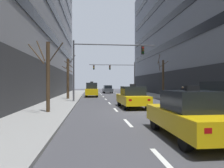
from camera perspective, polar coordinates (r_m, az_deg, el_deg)
The scene contains 29 objects.
ground_plane at distance 13.50m, azimuth 8.82°, elevation -8.15°, with size 120.00×120.00×0.00m, color #424247.
sidewalk_left at distance 13.40m, azimuth -19.24°, elevation -7.91°, with size 3.43×80.00×0.14m, color gray.
lane_stripe_l1_s2 at distance 5.59m, azimuth 14.40°, elevation -20.24°, with size 0.16×2.00×0.01m, color silver.
lane_stripe_l1_s3 at distance 10.27m, azimuth 4.48°, elevation -10.77°, with size 0.16×2.00×0.01m, color silver.
lane_stripe_l1_s4 at distance 15.15m, azimuth 1.03°, elevation -7.22°, with size 0.16×2.00×0.01m, color silver.
lane_stripe_l1_s5 at distance 20.09m, azimuth -0.71°, elevation -5.39°, with size 0.16×2.00×0.01m, color silver.
lane_stripe_l1_s6 at distance 25.06m, azimuth -1.76°, elevation -4.28°, with size 0.16×2.00×0.01m, color silver.
lane_stripe_l1_s7 at distance 30.03m, azimuth -2.46°, elevation -3.54°, with size 0.16×2.00×0.01m, color silver.
lane_stripe_l1_s8 at distance 35.02m, azimuth -2.96°, elevation -3.01°, with size 0.16×2.00×0.01m, color silver.
lane_stripe_l1_s9 at distance 40.00m, azimuth -3.33°, elevation -2.61°, with size 0.16×2.00×0.01m, color silver.
lane_stripe_l1_s10 at distance 44.99m, azimuth -3.62°, elevation -2.30°, with size 0.16×2.00×0.01m, color silver.
lane_stripe_l2_s3 at distance 11.27m, azimuth 20.75°, elevation -9.80°, with size 0.16×2.00×0.01m, color silver.
lane_stripe_l2_s4 at distance 15.85m, azimuth 12.54°, elevation -6.89°, with size 0.16×2.00×0.01m, color silver.
lane_stripe_l2_s5 at distance 20.62m, azimuth 8.11°, elevation -5.25°, with size 0.16×2.00×0.01m, color silver.
lane_stripe_l2_s6 at distance 25.48m, azimuth 5.37°, elevation -4.21°, with size 0.16×2.00×0.01m, color silver.
lane_stripe_l2_s7 at distance 30.39m, azimuth 3.52°, elevation -3.50°, with size 0.16×2.00×0.01m, color silver.
lane_stripe_l2_s8 at distance 35.32m, azimuth 2.18°, elevation -2.98°, with size 0.16×2.00×0.01m, color silver.
lane_stripe_l2_s9 at distance 40.27m, azimuth 1.17°, elevation -2.59°, with size 0.16×2.00×0.01m, color silver.
lane_stripe_l2_s10 at distance 45.23m, azimuth 0.39°, elevation -2.29°, with size 0.16×2.00×0.01m, color silver.
taxi_driving_0 at distance 29.81m, azimuth -5.68°, elevation -1.61°, with size 1.84×4.26×2.22m.
car_driving_1 at distance 41.05m, azimuth -1.23°, elevation -1.47°, with size 1.91×4.24×1.56m.
taxi_driving_2 at distance 16.50m, azimuth 5.73°, elevation -3.67°, with size 2.03×4.62×1.90m.
taxi_driving_3 at distance 7.87m, azimuth 21.00°, elevation -8.01°, with size 1.91×4.53×1.88m.
traffic_signal_0 at distance 21.08m, azimuth -3.59°, elevation 7.02°, with size 8.51×0.34×6.17m.
traffic_signal_1 at distance 39.74m, azimuth 1.83°, elevation 3.69°, with size 8.95×0.35×6.02m.
street_tree_0 at distance 27.76m, azimuth 14.08°, elevation 1.74°, with size 1.63×1.24×5.81m.
street_tree_1 at distance 24.74m, azimuth -12.22°, elevation 1.66°, with size 1.47×1.64×5.25m.
street_tree_2 at distance 13.57m, azimuth -17.57°, elevation 2.57°, with size 2.19×2.20×4.52m.
pedestrian_1 at distance 21.36m, azimuth 19.20°, elevation -2.35°, with size 0.50×0.31×1.53m.
Camera 1 is at (-3.41, -12.91, 1.96)m, focal length 32.66 mm.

